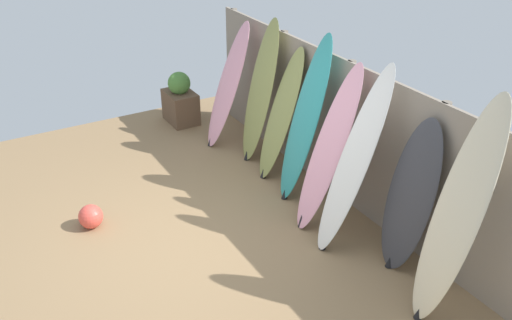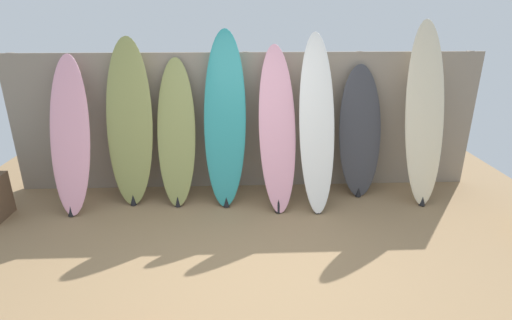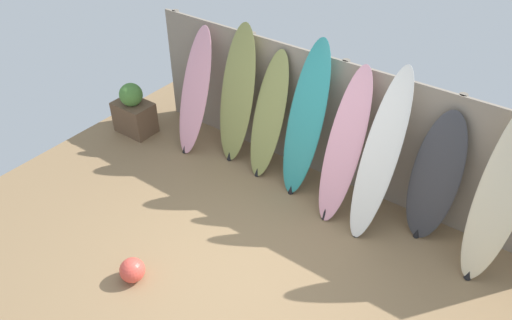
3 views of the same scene
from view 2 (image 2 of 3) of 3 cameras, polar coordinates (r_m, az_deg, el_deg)
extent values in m
plane|color=#8E704C|center=(3.85, -0.69, -15.78)|extent=(7.68, 7.68, 0.00)
cube|color=gray|center=(5.29, -1.40, 5.40)|extent=(6.08, 0.04, 1.80)
cylinder|color=slate|center=(6.01, -30.12, 4.47)|extent=(0.10, 0.10, 1.80)
cylinder|color=slate|center=(5.49, -16.67, 5.12)|extent=(0.10, 0.10, 1.80)
cylinder|color=slate|center=(5.32, -1.41, 5.51)|extent=(0.10, 0.10, 1.80)
cylinder|color=slate|center=(5.54, 13.73, 5.52)|extent=(0.10, 0.10, 1.80)
cylinder|color=slate|center=(6.09, 26.91, 5.22)|extent=(0.10, 0.10, 1.80)
ellipsoid|color=pink|center=(5.21, -25.02, 3.32)|extent=(0.52, 0.80, 1.82)
cone|color=black|center=(5.22, -24.93, -6.61)|extent=(0.08, 0.08, 0.12)
ellipsoid|color=olive|center=(5.10, -17.62, 5.10)|extent=(0.57, 0.54, 2.01)
cone|color=black|center=(5.22, -17.12, -5.43)|extent=(0.08, 0.08, 0.13)
ellipsoid|color=olive|center=(5.01, -11.31, 3.89)|extent=(0.47, 0.64, 1.76)
cone|color=black|center=(5.05, -11.11, -5.80)|extent=(0.08, 0.08, 0.12)
ellipsoid|color=teal|center=(4.87, -4.46, 5.82)|extent=(0.55, 0.67, 2.10)
cone|color=black|center=(4.96, -4.25, -5.98)|extent=(0.08, 0.08, 0.12)
ellipsoid|color=pink|center=(4.81, 3.05, 4.56)|extent=(0.48, 0.82, 1.92)
cone|color=black|center=(4.81, 3.23, -6.54)|extent=(0.08, 0.08, 0.16)
ellipsoid|color=white|center=(4.84, 8.68, 5.31)|extent=(0.42, 0.83, 2.06)
cone|color=black|center=(4.86, 8.84, -6.81)|extent=(0.08, 0.08, 0.12)
ellipsoid|color=#38383D|center=(5.27, 14.63, 3.93)|extent=(0.59, 0.46, 1.67)
cone|color=black|center=(5.38, 14.42, -4.44)|extent=(0.08, 0.08, 0.12)
ellipsoid|color=beige|center=(5.31, 22.95, 6.09)|extent=(0.49, 0.68, 2.20)
cone|color=black|center=(5.40, 22.67, -5.40)|extent=(0.08, 0.08, 0.11)
camera|label=1|loc=(5.34, 83.48, 21.32)|focal=40.00mm
camera|label=3|loc=(3.35, 106.22, 38.42)|focal=35.00mm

